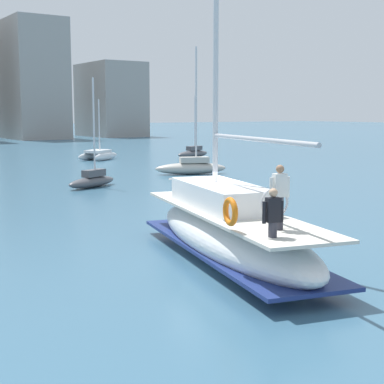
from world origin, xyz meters
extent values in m
plane|color=#38607A|center=(0.00, 0.00, 0.00)|extent=(400.00, 400.00, 0.00)
ellipsoid|color=white|center=(-0.66, -1.67, 0.70)|extent=(4.63, 9.90, 1.40)
cube|color=navy|center=(-0.66, -1.67, 0.39)|extent=(4.61, 9.71, 0.10)
cube|color=beige|center=(-0.66, -1.67, 1.44)|extent=(4.33, 9.38, 0.08)
cube|color=white|center=(-0.49, -0.97, 1.83)|extent=(2.67, 4.60, 0.70)
cylinder|color=silver|center=(-0.37, -0.50, 7.53)|extent=(0.16, 0.16, 12.10)
cylinder|color=#B7B7BC|center=(-1.06, -3.30, 3.60)|extent=(1.50, 5.62, 0.12)
cylinder|color=silver|center=(0.40, 2.62, 1.95)|extent=(0.89, 0.27, 0.06)
torus|color=orange|center=(-2.43, -3.95, 1.95)|extent=(0.30, 0.71, 0.70)
cylinder|color=#33333D|center=(-1.35, -4.46, 1.88)|extent=(0.20, 0.20, 0.80)
cube|color=white|center=(-1.35, -4.46, 2.56)|extent=(0.36, 0.27, 0.56)
sphere|color=#9E7051|center=(-1.35, -4.46, 2.95)|extent=(0.20, 0.20, 0.20)
cylinder|color=white|center=(-1.56, -4.41, 2.51)|extent=(0.09, 0.09, 0.50)
cylinder|color=white|center=(-1.14, -4.52, 2.51)|extent=(0.09, 0.09, 0.50)
cylinder|color=#33333D|center=(-2.06, -5.03, 1.66)|extent=(0.20, 0.20, 0.35)
cube|color=black|center=(-2.06, -5.03, 2.11)|extent=(0.36, 0.27, 0.56)
sphere|color=tan|center=(-2.06, -5.03, 2.50)|extent=(0.20, 0.20, 0.20)
cylinder|color=black|center=(-2.27, -4.98, 2.06)|extent=(0.09, 0.09, 0.50)
cylinder|color=black|center=(-1.84, -5.08, 2.06)|extent=(0.09, 0.09, 0.50)
torus|color=silver|center=(-1.29, -4.23, 2.10)|extent=(0.75, 0.24, 0.76)
ellipsoid|color=#4C4C51|center=(20.25, 31.36, 0.35)|extent=(4.44, 2.36, 0.70)
cube|color=#4C4C51|center=(20.45, 31.43, 0.90)|extent=(1.86, 1.19, 0.40)
cylinder|color=silver|center=(20.56, 31.46, 3.28)|extent=(0.12, 0.12, 5.16)
ellipsoid|color=#4C4C51|center=(3.00, 16.14, 0.31)|extent=(3.80, 2.45, 0.61)
cube|color=#4C4C51|center=(3.17, 16.22, 0.81)|extent=(1.62, 1.18, 0.40)
cylinder|color=silver|center=(3.26, 16.26, 3.43)|extent=(0.11, 0.11, 5.64)
ellipsoid|color=silver|center=(11.14, 34.63, 0.35)|extent=(3.68, 2.94, 0.69)
ellipsoid|color=silver|center=(12.11, 33.35, 0.35)|extent=(3.68, 2.94, 0.69)
cube|color=silver|center=(11.63, 33.99, 0.79)|extent=(2.84, 2.70, 0.24)
cylinder|color=silver|center=(11.88, 34.18, 3.19)|extent=(0.12, 0.12, 4.57)
ellipsoid|color=#B7B2A8|center=(11.71, 18.93, 0.40)|extent=(5.07, 3.02, 0.81)
cube|color=#B7B2A8|center=(11.94, 18.84, 1.01)|extent=(2.14, 1.48, 0.40)
cylinder|color=silver|center=(12.06, 18.79, 4.76)|extent=(0.13, 0.13, 7.91)
cube|color=gray|center=(21.59, 81.17, 9.57)|extent=(8.27, 14.52, 19.13)
cube|color=gray|center=(36.46, 82.16, 6.50)|extent=(8.44, 13.70, 13.01)
camera|label=1|loc=(-10.79, -14.78, 4.28)|focal=54.65mm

